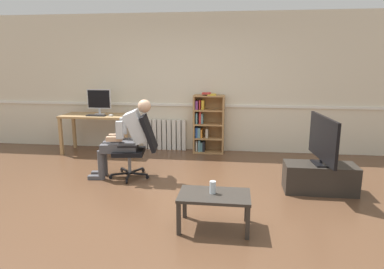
{
  "coord_description": "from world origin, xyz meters",
  "views": [
    {
      "loc": [
        0.81,
        -4.14,
        1.8
      ],
      "look_at": [
        0.15,
        0.85,
        0.7
      ],
      "focal_mm": 31.83,
      "sensor_mm": 36.0,
      "label": 1
    }
  ],
  "objects_px": {
    "tv_stand": "(320,178)",
    "tv_screen": "(323,139)",
    "imac_monitor": "(99,100)",
    "bookshelf": "(207,124)",
    "office_chair": "(138,144)",
    "person_seated": "(126,137)",
    "radiator": "(164,135)",
    "keyboard": "(96,115)",
    "coffee_table": "(214,199)",
    "drinking_glass": "(213,187)",
    "computer_desk": "(98,120)",
    "computer_mouse": "(111,115)"
  },
  "relations": [
    {
      "from": "computer_mouse",
      "to": "coffee_table",
      "type": "height_order",
      "value": "computer_mouse"
    },
    {
      "from": "computer_desk",
      "to": "drinking_glass",
      "type": "distance_m",
      "value": 3.75
    },
    {
      "from": "computer_desk",
      "to": "keyboard",
      "type": "xyz_separation_m",
      "value": [
        0.03,
        -0.14,
        0.11
      ]
    },
    {
      "from": "imac_monitor",
      "to": "keyboard",
      "type": "height_order",
      "value": "imac_monitor"
    },
    {
      "from": "imac_monitor",
      "to": "computer_desk",
      "type": "bearing_deg",
      "value": -102.48
    },
    {
      "from": "keyboard",
      "to": "tv_stand",
      "type": "height_order",
      "value": "keyboard"
    },
    {
      "from": "bookshelf",
      "to": "computer_desk",
      "type": "bearing_deg",
      "value": -172.22
    },
    {
      "from": "keyboard",
      "to": "coffee_table",
      "type": "distance_m",
      "value": 3.68
    },
    {
      "from": "computer_desk",
      "to": "tv_screen",
      "type": "xyz_separation_m",
      "value": [
        3.87,
        -1.6,
        0.1
      ]
    },
    {
      "from": "keyboard",
      "to": "coffee_table",
      "type": "bearing_deg",
      "value": -47.8
    },
    {
      "from": "computer_mouse",
      "to": "radiator",
      "type": "relative_size",
      "value": 0.11
    },
    {
      "from": "computer_desk",
      "to": "computer_mouse",
      "type": "bearing_deg",
      "value": -20.47
    },
    {
      "from": "tv_stand",
      "to": "bookshelf",
      "type": "bearing_deg",
      "value": 132.79
    },
    {
      "from": "computer_desk",
      "to": "imac_monitor",
      "type": "xyz_separation_m",
      "value": [
        0.02,
        0.08,
        0.38
      ]
    },
    {
      "from": "bookshelf",
      "to": "tv_screen",
      "type": "relative_size",
      "value": 1.16
    },
    {
      "from": "computer_desk",
      "to": "person_seated",
      "type": "bearing_deg",
      "value": -52.88
    },
    {
      "from": "imac_monitor",
      "to": "office_chair",
      "type": "relative_size",
      "value": 0.5
    },
    {
      "from": "computer_mouse",
      "to": "tv_stand",
      "type": "distance_m",
      "value": 3.89
    },
    {
      "from": "bookshelf",
      "to": "tv_stand",
      "type": "relative_size",
      "value": 1.23
    },
    {
      "from": "radiator",
      "to": "tv_screen",
      "type": "distance_m",
      "value": 3.33
    },
    {
      "from": "radiator",
      "to": "tv_screen",
      "type": "height_order",
      "value": "tv_screen"
    },
    {
      "from": "tv_screen",
      "to": "drinking_glass",
      "type": "distance_m",
      "value": 1.89
    },
    {
      "from": "radiator",
      "to": "bookshelf",
      "type": "bearing_deg",
      "value": -6.53
    },
    {
      "from": "keyboard",
      "to": "office_chair",
      "type": "relative_size",
      "value": 0.37
    },
    {
      "from": "bookshelf",
      "to": "office_chair",
      "type": "bearing_deg",
      "value": -119.52
    },
    {
      "from": "keyboard",
      "to": "computer_mouse",
      "type": "xyz_separation_m",
      "value": [
        0.29,
        0.02,
        0.01
      ]
    },
    {
      "from": "keyboard",
      "to": "tv_stand",
      "type": "xyz_separation_m",
      "value": [
        3.84,
        -1.46,
        -0.57
      ]
    },
    {
      "from": "coffee_table",
      "to": "drinking_glass",
      "type": "height_order",
      "value": "drinking_glass"
    },
    {
      "from": "imac_monitor",
      "to": "office_chair",
      "type": "bearing_deg",
      "value": -50.03
    },
    {
      "from": "bookshelf",
      "to": "radiator",
      "type": "relative_size",
      "value": 1.34
    },
    {
      "from": "imac_monitor",
      "to": "tv_screen",
      "type": "distance_m",
      "value": 4.22
    },
    {
      "from": "bookshelf",
      "to": "drinking_glass",
      "type": "bearing_deg",
      "value": -83.68
    },
    {
      "from": "computer_desk",
      "to": "imac_monitor",
      "type": "bearing_deg",
      "value": 77.52
    },
    {
      "from": "computer_mouse",
      "to": "office_chair",
      "type": "bearing_deg",
      "value": -54.1
    },
    {
      "from": "office_chair",
      "to": "coffee_table",
      "type": "xyz_separation_m",
      "value": [
        1.29,
        -1.51,
        -0.19
      ]
    },
    {
      "from": "tv_stand",
      "to": "coffee_table",
      "type": "height_order",
      "value": "tv_stand"
    },
    {
      "from": "person_seated",
      "to": "tv_stand",
      "type": "bearing_deg",
      "value": 76.74
    },
    {
      "from": "bookshelf",
      "to": "office_chair",
      "type": "xyz_separation_m",
      "value": [
        -0.92,
        -1.63,
        -0.04
      ]
    },
    {
      "from": "imac_monitor",
      "to": "bookshelf",
      "type": "xyz_separation_m",
      "value": [
        2.1,
        0.21,
        -0.47
      ]
    },
    {
      "from": "imac_monitor",
      "to": "keyboard",
      "type": "distance_m",
      "value": 0.35
    },
    {
      "from": "office_chair",
      "to": "person_seated",
      "type": "distance_m",
      "value": 0.21
    },
    {
      "from": "imac_monitor",
      "to": "computer_mouse",
      "type": "distance_m",
      "value": 0.45
    },
    {
      "from": "tv_screen",
      "to": "keyboard",
      "type": "bearing_deg",
      "value": 63.49
    },
    {
      "from": "radiator",
      "to": "tv_screen",
      "type": "bearing_deg",
      "value": -37.16
    },
    {
      "from": "imac_monitor",
      "to": "tv_screen",
      "type": "relative_size",
      "value": 0.48
    },
    {
      "from": "office_chair",
      "to": "tv_stand",
      "type": "distance_m",
      "value": 2.7
    },
    {
      "from": "radiator",
      "to": "coffee_table",
      "type": "relative_size",
      "value": 1.15
    },
    {
      "from": "tv_stand",
      "to": "tv_screen",
      "type": "bearing_deg",
      "value": 5.67
    },
    {
      "from": "person_seated",
      "to": "office_chair",
      "type": "bearing_deg",
      "value": 90.0
    },
    {
      "from": "tv_stand",
      "to": "tv_screen",
      "type": "height_order",
      "value": "tv_screen"
    }
  ]
}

